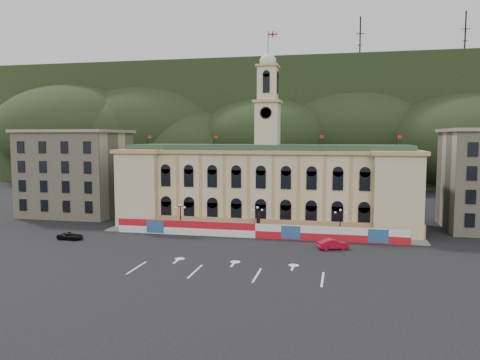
% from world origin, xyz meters
% --- Properties ---
extents(ground, '(260.00, 260.00, 0.00)m').
position_xyz_m(ground, '(0.00, 0.00, 0.00)').
color(ground, black).
rests_on(ground, ground).
extents(lane_markings, '(26.00, 10.00, 0.02)m').
position_xyz_m(lane_markings, '(0.00, -5.00, 0.00)').
color(lane_markings, white).
rests_on(lane_markings, ground).
extents(hill_ridge, '(230.00, 80.00, 64.00)m').
position_xyz_m(hill_ridge, '(0.03, 121.99, 19.48)').
color(hill_ridge, black).
rests_on(hill_ridge, ground).
extents(city_hall, '(56.20, 17.60, 37.10)m').
position_xyz_m(city_hall, '(0.00, 27.63, 7.85)').
color(city_hall, beige).
rests_on(city_hall, ground).
extents(side_building_left, '(21.00, 17.00, 18.60)m').
position_xyz_m(side_building_left, '(-43.00, 30.93, 9.33)').
color(side_building_left, '#B4A98B').
rests_on(side_building_left, ground).
extents(hoarding_fence, '(50.00, 0.44, 2.50)m').
position_xyz_m(hoarding_fence, '(0.06, 15.07, 1.25)').
color(hoarding_fence, red).
rests_on(hoarding_fence, ground).
extents(pavement, '(56.00, 5.50, 0.16)m').
position_xyz_m(pavement, '(0.00, 17.75, 0.08)').
color(pavement, slate).
rests_on(pavement, ground).
extents(statue, '(1.40, 1.40, 3.72)m').
position_xyz_m(statue, '(0.00, 18.00, 1.19)').
color(statue, '#595651').
rests_on(statue, ground).
extents(lamp_left, '(1.96, 0.44, 5.15)m').
position_xyz_m(lamp_left, '(-14.00, 17.00, 3.07)').
color(lamp_left, black).
rests_on(lamp_left, ground).
extents(lamp_center, '(1.96, 0.44, 5.15)m').
position_xyz_m(lamp_center, '(0.00, 17.00, 3.07)').
color(lamp_center, black).
rests_on(lamp_center, ground).
extents(lamp_right, '(1.96, 0.44, 5.15)m').
position_xyz_m(lamp_right, '(14.00, 17.00, 3.07)').
color(lamp_right, black).
rests_on(lamp_right, ground).
extents(red_sedan, '(5.10, 5.93, 1.56)m').
position_xyz_m(red_sedan, '(12.97, 9.74, 0.78)').
color(red_sedan, maroon).
rests_on(red_sedan, ground).
extents(black_suv, '(2.17, 4.37, 1.19)m').
position_xyz_m(black_suv, '(-30.00, 7.42, 0.59)').
color(black_suv, black).
rests_on(black_suv, ground).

